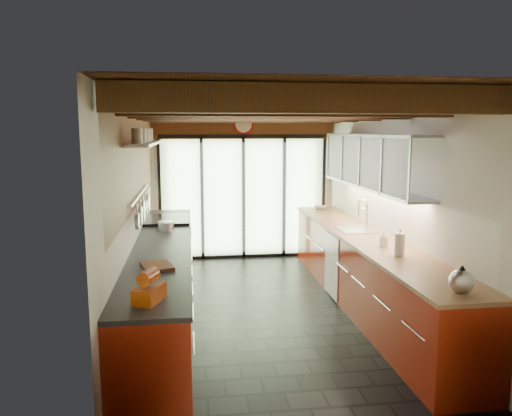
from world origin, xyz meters
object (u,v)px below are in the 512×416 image
object	(u,v)px
stand_mixer	(149,288)
bowl	(320,207)
soap_bottle	(384,239)
paper_towel	(400,245)
kettle	(462,280)

from	to	relation	value
stand_mixer	bowl	bearing A→B (deg)	59.79
bowl	stand_mixer	bearing A→B (deg)	-120.21
soap_bottle	paper_towel	bearing A→B (deg)	-90.00
paper_towel	soap_bottle	bearing A→B (deg)	90.00
kettle	bowl	xyz separation A→B (m)	(0.00, 4.48, -0.08)
paper_towel	kettle	bearing A→B (deg)	-90.00
bowl	soap_bottle	bearing A→B (deg)	-90.00
stand_mixer	soap_bottle	world-z (taller)	stand_mixer
kettle	bowl	distance (m)	4.48
paper_towel	stand_mixer	bearing A→B (deg)	-156.46
stand_mixer	paper_towel	world-z (taller)	paper_towel
paper_towel	soap_bottle	distance (m)	0.44
stand_mixer	paper_towel	size ratio (longest dim) A/B	1.15
soap_bottle	stand_mixer	bearing A→B (deg)	-148.72
kettle	paper_towel	world-z (taller)	paper_towel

